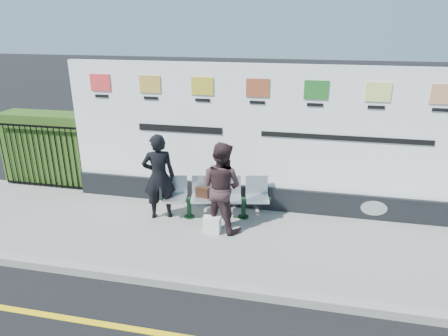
# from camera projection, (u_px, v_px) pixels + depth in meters

# --- Properties ---
(ground) EXTENTS (80.00, 80.00, 0.00)m
(ground) POSITION_uv_depth(u_px,v_px,m) (176.00, 336.00, 5.23)
(ground) COLOR black
(pavement) EXTENTS (14.00, 3.00, 0.12)m
(pavement) POSITION_uv_depth(u_px,v_px,m) (218.00, 237.00, 7.50)
(pavement) COLOR gray
(pavement) RESTS_ON ground
(kerb) EXTENTS (14.00, 0.18, 0.14)m
(kerb) POSITION_uv_depth(u_px,v_px,m) (197.00, 285.00, 6.12)
(kerb) COLOR gray
(kerb) RESTS_ON ground
(yellow_line) EXTENTS (14.00, 0.10, 0.01)m
(yellow_line) POSITION_uv_depth(u_px,v_px,m) (176.00, 336.00, 5.23)
(yellow_line) COLOR yellow
(yellow_line) RESTS_ON ground
(billboard) EXTENTS (8.00, 0.30, 3.00)m
(billboard) POSITION_uv_depth(u_px,v_px,m) (256.00, 149.00, 8.17)
(billboard) COLOR black
(billboard) RESTS_ON pavement
(hedge) EXTENTS (2.35, 0.70, 1.70)m
(hedge) POSITION_uv_depth(u_px,v_px,m) (52.00, 148.00, 9.73)
(hedge) COLOR #2E4E17
(hedge) RESTS_ON pavement
(railing) EXTENTS (2.05, 0.06, 1.54)m
(railing) POSITION_uv_depth(u_px,v_px,m) (41.00, 156.00, 9.35)
(railing) COLOR black
(railing) RESTS_ON pavement
(bench) EXTENTS (2.16, 0.96, 0.45)m
(bench) POSITION_uv_depth(u_px,v_px,m) (216.00, 207.00, 8.06)
(bench) COLOR #B1B6BA
(bench) RESTS_ON pavement
(woman_left) EXTENTS (0.74, 0.61, 1.75)m
(woman_left) POSITION_uv_depth(u_px,v_px,m) (159.00, 177.00, 7.86)
(woman_left) COLOR black
(woman_left) RESTS_ON pavement
(woman_right) EXTENTS (1.02, 0.91, 1.73)m
(woman_right) POSITION_uv_depth(u_px,v_px,m) (221.00, 187.00, 7.42)
(woman_right) COLOR #352225
(woman_right) RESTS_ON pavement
(handbag_brown) EXTENTS (0.27, 0.15, 0.20)m
(handbag_brown) POSITION_uv_depth(u_px,v_px,m) (202.00, 192.00, 7.95)
(handbag_brown) COLOR black
(handbag_brown) RESTS_ON bench
(carrier_bag_white) EXTENTS (0.32, 0.19, 0.32)m
(carrier_bag_white) POSITION_uv_depth(u_px,v_px,m) (212.00, 225.00, 7.50)
(carrier_bag_white) COLOR silver
(carrier_bag_white) RESTS_ON pavement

